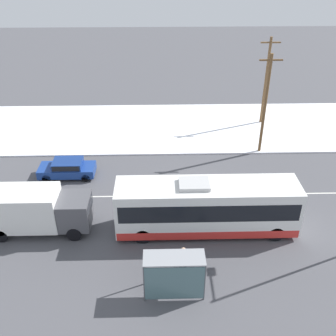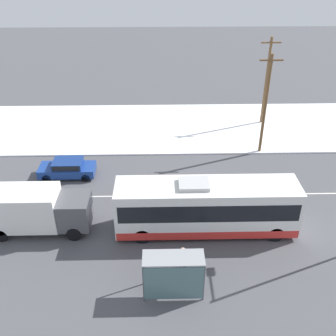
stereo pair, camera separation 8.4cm
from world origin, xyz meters
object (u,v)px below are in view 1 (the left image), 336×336
at_px(bus_shelter, 174,272).
at_px(utility_pole_roadside, 265,104).
at_px(sedan_car, 67,168).
at_px(utility_pole_snowlot, 266,80).
at_px(pedestrian_at_stop, 183,258).
at_px(city_bus, 207,207).
at_px(box_truck, 31,209).

height_order(bus_shelter, utility_pole_roadside, utility_pole_roadside).
relative_size(sedan_car, utility_pole_snowlot, 0.51).
height_order(sedan_car, utility_pole_roadside, utility_pole_roadside).
height_order(pedestrian_at_stop, utility_pole_roadside, utility_pole_roadside).
height_order(city_bus, pedestrian_at_stop, city_bus).
relative_size(city_bus, bus_shelter, 3.59).
bearing_deg(sedan_car, pedestrian_at_stop, 128.41).
height_order(sedan_car, pedestrian_at_stop, pedestrian_at_stop).
distance_m(sedan_car, pedestrian_at_stop, 13.26).
bearing_deg(bus_shelter, utility_pole_roadside, 62.86).
bearing_deg(utility_pole_roadside, pedestrian_at_stop, -117.92).
xyz_separation_m(sedan_car, utility_pole_snowlot, (17.11, 9.54, 3.59)).
distance_m(city_bus, utility_pole_snowlot, 17.91).
bearing_deg(utility_pole_snowlot, city_bus, -114.07).
bearing_deg(city_bus, box_truck, 178.85).
bearing_deg(pedestrian_at_stop, city_bus, 66.17).
height_order(bus_shelter, utility_pole_snowlot, utility_pole_snowlot).
bearing_deg(utility_pole_snowlot, bus_shelter, -113.71).
xyz_separation_m(sedan_car, bus_shelter, (7.69, -11.91, 0.93)).
distance_m(city_bus, bus_shelter, 5.71).
xyz_separation_m(utility_pole_roadside, utility_pole_snowlot, (1.50, 6.00, -0.04)).
height_order(city_bus, bus_shelter, city_bus).
bearing_deg(bus_shelter, pedestrian_at_stop, 70.49).
bearing_deg(sedan_car, city_bus, 146.13).
height_order(city_bus, utility_pole_roadside, utility_pole_roadside).
bearing_deg(bus_shelter, sedan_car, 122.86).
distance_m(sedan_car, utility_pole_roadside, 16.42).
bearing_deg(pedestrian_at_stop, box_truck, 156.41).
bearing_deg(city_bus, utility_pole_snowlot, 65.93).
distance_m(box_truck, utility_pole_snowlot, 24.18).
distance_m(box_truck, utility_pole_roadside, 19.43).
relative_size(bus_shelter, utility_pole_roadside, 0.37).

